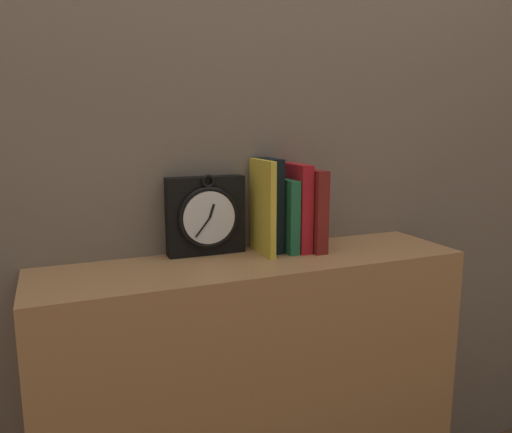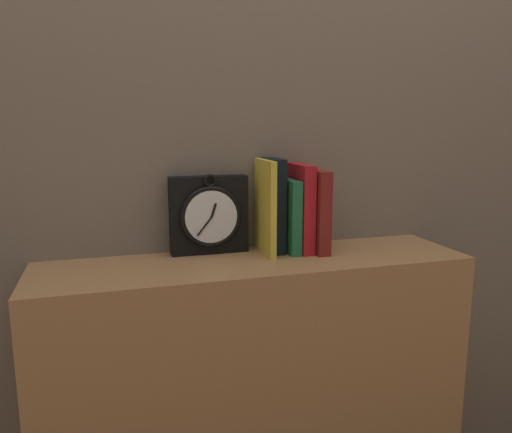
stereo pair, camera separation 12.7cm
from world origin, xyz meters
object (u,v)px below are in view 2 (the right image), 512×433
at_px(book_slot0_yellow, 265,207).
at_px(book_slot4_maroon, 314,210).
at_px(clock, 209,215).
at_px(book_slot3_red, 300,208).
at_px(book_slot1_black, 273,205).
at_px(book_slot2_green, 288,215).

height_order(book_slot0_yellow, book_slot4_maroon, book_slot0_yellow).
height_order(clock, book_slot3_red, book_slot3_red).
xyz_separation_m(clock, book_slot1_black, (0.17, -0.03, 0.02)).
relative_size(book_slot1_black, book_slot4_maroon, 1.14).
bearing_deg(book_slot2_green, book_slot4_maroon, -8.18).
height_order(book_slot1_black, book_slot4_maroon, book_slot1_black).
distance_m(book_slot3_red, book_slot4_maroon, 0.04).
distance_m(book_slot0_yellow, book_slot3_red, 0.10).
relative_size(clock, book_slot2_green, 1.10).
bearing_deg(book_slot0_yellow, book_slot1_black, 31.61).
distance_m(book_slot0_yellow, book_slot2_green, 0.07).
relative_size(book_slot1_black, book_slot3_red, 1.07).
height_order(book_slot2_green, book_slot3_red, book_slot3_red).
relative_size(book_slot1_black, book_slot2_green, 1.28).
bearing_deg(book_slot2_green, book_slot3_red, -2.56).
height_order(clock, book_slot0_yellow, book_slot0_yellow).
bearing_deg(book_slot1_black, clock, 171.13).
bearing_deg(book_slot3_red, book_slot4_maroon, -13.18).
distance_m(clock, book_slot0_yellow, 0.15).
xyz_separation_m(book_slot0_yellow, book_slot3_red, (0.10, 0.00, -0.01)).
bearing_deg(book_slot1_black, book_slot2_green, -18.81).
bearing_deg(book_slot3_red, book_slot2_green, 177.44).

